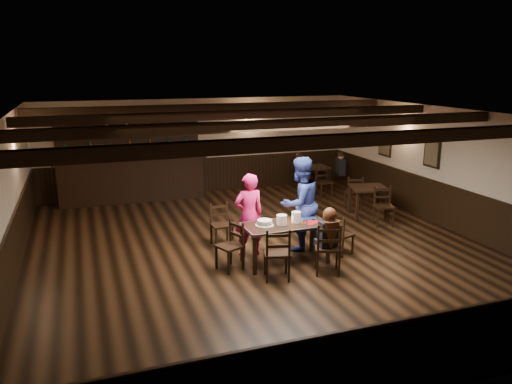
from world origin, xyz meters
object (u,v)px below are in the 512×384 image
object	(u,v)px
woman_pink	(249,215)
man_blue	(300,204)
chair_near_left	(277,250)
chair_near_right	(328,245)
dining_table	(285,228)
cake	(265,223)
bar_counter	(132,174)

from	to	relation	value
woman_pink	man_blue	xyz separation A→B (m)	(1.06, -0.02, 0.13)
man_blue	chair_near_left	bearing A→B (deg)	34.13
chair_near_right	woman_pink	world-z (taller)	woman_pink
dining_table	cake	bearing A→B (deg)	173.58
dining_table	chair_near_right	world-z (taller)	chair_near_right
dining_table	bar_counter	xyz separation A→B (m)	(-2.18, 5.56, 0.05)
dining_table	woman_pink	bearing A→B (deg)	130.97
dining_table	woman_pink	world-z (taller)	woman_pink
dining_table	woman_pink	size ratio (longest dim) A/B	0.98
dining_table	chair_near_left	size ratio (longest dim) A/B	1.70
dining_table	cake	world-z (taller)	cake
chair_near_right	man_blue	world-z (taller)	man_blue
chair_near_right	bar_counter	bearing A→B (deg)	112.75
woman_pink	bar_counter	size ratio (longest dim) A/B	0.40
chair_near_left	man_blue	bearing A→B (deg)	52.30
man_blue	bar_counter	size ratio (longest dim) A/B	0.47
chair_near_right	man_blue	size ratio (longest dim) A/B	0.50
chair_near_right	man_blue	xyz separation A→B (m)	(0.07, 1.36, 0.39)
dining_table	bar_counter	world-z (taller)	bar_counter
woman_pink	man_blue	bearing A→B (deg)	175.52
chair_near_left	cake	bearing A→B (deg)	86.06
chair_near_right	woman_pink	size ratio (longest dim) A/B	0.58
man_blue	woman_pink	bearing A→B (deg)	-19.38
dining_table	man_blue	world-z (taller)	man_blue
chair_near_right	woman_pink	xyz separation A→B (m)	(-0.99, 1.38, 0.26)
chair_near_right	bar_counter	size ratio (longest dim) A/B	0.24
dining_table	cake	distance (m)	0.41
woman_pink	cake	bearing A→B (deg)	98.98
chair_near_left	bar_counter	world-z (taller)	bar_counter
dining_table	chair_near_left	world-z (taller)	chair_near_left
chair_near_left	dining_table	bearing A→B (deg)	58.30
chair_near_left	bar_counter	size ratio (longest dim) A/B	0.23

